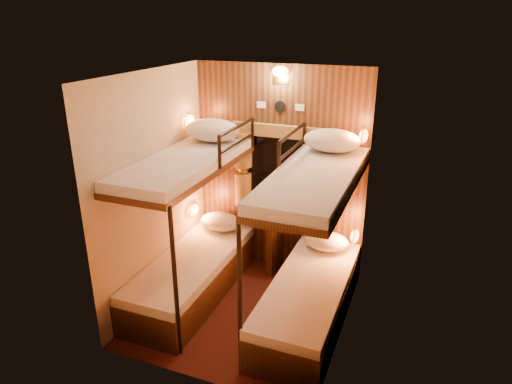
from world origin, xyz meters
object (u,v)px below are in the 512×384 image
at_px(bunk_right, 310,271).
at_px(bottle_left, 265,215).
at_px(bunk_left, 192,248).
at_px(bottle_right, 270,213).
at_px(table, 273,239).

distance_m(bunk_right, bottle_left, 1.03).
relative_size(bunk_left, bunk_right, 1.00).
distance_m(bunk_left, bottle_left, 0.93).
distance_m(bunk_left, bottle_right, 0.98).
distance_m(bunk_left, bunk_right, 1.30).
height_order(bottle_left, bottle_right, bottle_right).
relative_size(bunk_right, bottle_right, 7.06).
distance_m(bunk_left, table, 1.02).
distance_m(table, bottle_left, 0.34).
height_order(bunk_left, table, bunk_left).
xyz_separation_m(bunk_right, bottle_left, (-0.72, 0.71, 0.18)).
bearing_deg(table, bottle_left, -138.47).
height_order(bunk_left, bottle_left, bunk_left).
bearing_deg(bottle_right, bunk_right, -47.31).
relative_size(table, bottle_right, 2.43).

